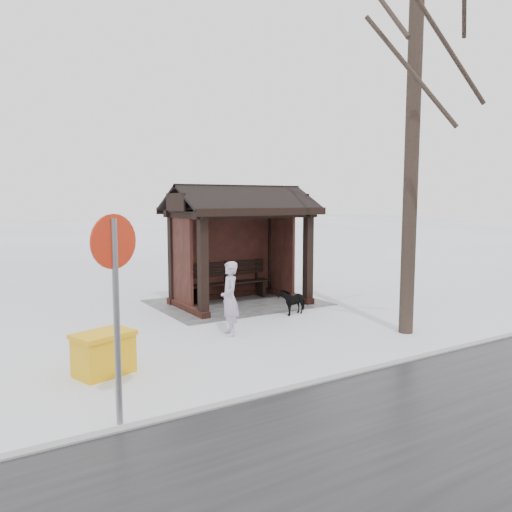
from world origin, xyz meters
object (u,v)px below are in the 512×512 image
Objects in this scene: bus_shelter at (237,221)px; dog at (292,301)px; grit_bin at (104,353)px; road_sign at (115,276)px; tree_near at (416,19)px; pedestrian at (230,299)px.

bus_shelter is 4.84× the size of dog.
road_sign is at bearing 62.56° from grit_bin.
tree_near reaches higher than dog.
pedestrian is 2.95m from grit_bin.
road_sign is at bearing 49.00° from bus_shelter.
dog is (-2.16, -0.86, -0.43)m from pedestrian.
bus_shelter is 6.10m from tree_near.
bus_shelter is 0.40× the size of tree_near.
grit_bin is (5.93, -0.74, -5.81)m from tree_near.
dog is 0.29× the size of road_sign.
road_sign is (4.73, 5.44, -0.35)m from bus_shelter.
tree_near is 6.50m from pedestrian.
dog is at bearing -177.77° from grit_bin.
tree_near is at bearing 154.70° from grit_bin.
tree_near is at bearing 5.79° from dog.
pedestrian is at bearing -28.33° from tree_near.
tree_near is 8.34m from grit_bin.
dog is at bearing 105.19° from bus_shelter.
tree_near is 12.14× the size of dog.
grit_bin is (2.76, 0.97, -0.41)m from pedestrian.
dog is 0.73× the size of grit_bin.
tree_near is 6.04× the size of pedestrian.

